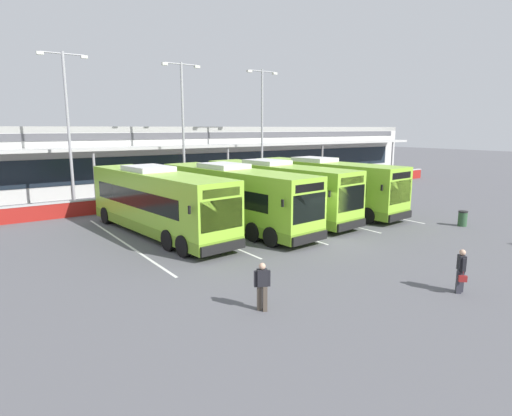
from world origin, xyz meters
name	(u,v)px	position (x,y,z in m)	size (l,w,h in m)	color
ground_plane	(321,243)	(0.00, 0.00, 0.00)	(200.00, 200.00, 0.00)	#56565B
terminal_building	(137,157)	(0.00, 26.91, 3.01)	(70.00, 13.00, 6.00)	silver
red_barrier_wall	(193,196)	(0.00, 14.50, 0.56)	(60.00, 0.40, 1.10)	maroon
coach_bus_leftmost	(158,203)	(-6.19, 6.59, 1.79)	(3.87, 12.33, 3.78)	#8CC633
coach_bus_left_centre	(234,198)	(-1.86, 5.56, 1.79)	(3.87, 12.33, 3.78)	#8CC633
coach_bus_centre	(277,191)	(1.99, 6.34, 1.79)	(3.87, 12.33, 3.78)	#8CC633
coach_bus_right_centre	(324,186)	(6.24, 6.27, 1.79)	(3.87, 12.33, 3.78)	#8CC633
bay_stripe_far_west	(124,242)	(-8.40, 6.00, 0.00)	(0.14, 13.00, 0.01)	silver
bay_stripe_west	(196,231)	(-4.20, 6.00, 0.00)	(0.14, 13.00, 0.01)	silver
bay_stripe_mid_west	(255,222)	(0.00, 6.00, 0.00)	(0.14, 13.00, 0.01)	silver
bay_stripe_centre	(305,214)	(4.20, 6.00, 0.00)	(0.14, 13.00, 0.01)	silver
bay_stripe_mid_east	(347,208)	(8.40, 6.00, 0.00)	(0.14, 13.00, 0.01)	silver
pedestrian_with_handbag	(461,270)	(-0.70, -7.88, 0.86)	(0.57, 0.57, 1.62)	#33333D
pedestrian_in_dark_coat	(262,285)	(-7.44, -4.96, 0.87)	(0.52, 0.40, 1.62)	#4C4238
lamp_post_west	(68,122)	(-8.39, 16.81, 6.29)	(3.24, 0.28, 11.00)	#9E9EA3
lamp_post_centre	(183,123)	(0.30, 16.58, 6.29)	(3.24, 0.28, 11.00)	#9E9EA3
lamp_post_east	(262,123)	(8.10, 16.38, 6.29)	(3.24, 0.28, 11.00)	#9E9EA3
litter_bin	(463,218)	(9.69, -2.17, 0.47)	(0.54, 0.54, 0.93)	#2D5133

